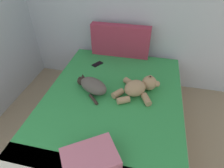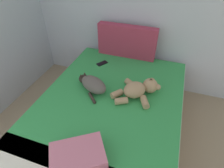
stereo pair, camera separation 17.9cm
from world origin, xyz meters
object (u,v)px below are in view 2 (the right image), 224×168
Objects in this scene: bed at (110,116)px; teddy_bear at (139,89)px; throw_pillow at (78,156)px; cell_phone at (102,63)px; cat at (92,84)px; patterned_cushion at (127,41)px.

teddy_bear is (0.26, 0.18, 0.34)m from bed.
teddy_bear is at bearing 73.53° from throw_pillow.
cat is at bearing -79.82° from cell_phone.
cell_phone is (-0.33, 0.62, 0.27)m from bed.
throw_pillow is at bearing -73.76° from cat.
cat is 0.84× the size of teddy_bear.
bed is 0.76m from cell_phone.
cat is at bearing 158.11° from bed.
bed is 5.07× the size of throw_pillow.
teddy_bear is at bearing -65.19° from patterned_cushion.
cell_phone is at bearing 103.90° from throw_pillow.
cell_phone is (-0.25, -0.31, -0.21)m from patterned_cushion.
patterned_cushion is 1.67m from throw_pillow.
teddy_bear is 3.03× the size of cell_phone.
teddy_bear is 0.93m from throw_pillow.
bed is at bearing -61.79° from cell_phone.
bed is at bearing -84.61° from patterned_cushion.
patterned_cushion is 1.61× the size of teddy_bear.
throw_pillow is (0.33, -1.34, 0.05)m from cell_phone.
throw_pillow reaches higher than bed.
bed is 1.05m from patterned_cushion.
throw_pillow is (-0.00, -0.72, 0.32)m from bed.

